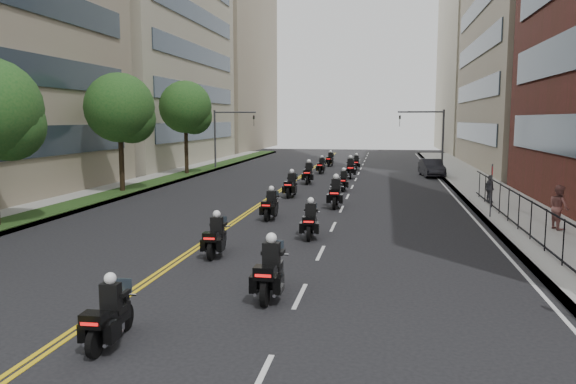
% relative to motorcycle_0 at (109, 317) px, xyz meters
% --- Properties ---
extents(ground, '(160.00, 160.00, 0.00)m').
position_rel_motorcycle_0_xyz_m(ground, '(0.30, -1.06, -0.61)').
color(ground, black).
rests_on(ground, ground).
extents(sidewalk_right, '(4.00, 90.00, 0.15)m').
position_rel_motorcycle_0_xyz_m(sidewalk_right, '(12.30, 23.94, -0.53)').
color(sidewalk_right, gray).
rests_on(sidewalk_right, ground).
extents(sidewalk_left, '(4.00, 90.00, 0.15)m').
position_rel_motorcycle_0_xyz_m(sidewalk_left, '(-11.70, 23.94, -0.53)').
color(sidewalk_left, gray).
rests_on(sidewalk_left, ground).
extents(grass_strip, '(2.00, 90.00, 0.04)m').
position_rel_motorcycle_0_xyz_m(grass_strip, '(-10.90, 23.94, -0.44)').
color(grass_strip, '#1C3814').
rests_on(grass_strip, sidewalk_left).
extents(building_right_tan, '(15.11, 28.00, 30.00)m').
position_rel_motorcycle_0_xyz_m(building_right_tan, '(21.77, 46.94, 14.39)').
color(building_right_tan, gray).
rests_on(building_right_tan, ground).
extents(building_right_far, '(15.00, 28.00, 26.00)m').
position_rel_motorcycle_0_xyz_m(building_right_far, '(21.80, 76.94, 12.39)').
color(building_right_far, '#A59E85').
rests_on(building_right_far, ground).
extents(building_left_mid, '(16.11, 28.00, 34.00)m').
position_rel_motorcycle_0_xyz_m(building_left_mid, '(-21.68, 46.94, 16.39)').
color(building_left_mid, '#A59E85').
rests_on(building_left_mid, ground).
extents(building_left_far, '(16.00, 28.00, 26.00)m').
position_rel_motorcycle_0_xyz_m(building_left_far, '(-21.70, 76.94, 12.39)').
color(building_left_far, gray).
rests_on(building_left_far, ground).
extents(iron_fence, '(0.05, 28.00, 1.50)m').
position_rel_motorcycle_0_xyz_m(iron_fence, '(11.30, 10.94, 0.29)').
color(iron_fence, black).
rests_on(iron_fence, sidewalk_right).
extents(street_trees, '(4.40, 38.40, 7.98)m').
position_rel_motorcycle_0_xyz_m(street_trees, '(-10.75, 17.54, 4.52)').
color(street_trees, '#322316').
rests_on(street_trees, ground).
extents(traffic_signal_right, '(4.09, 0.20, 5.60)m').
position_rel_motorcycle_0_xyz_m(traffic_signal_right, '(9.83, 40.94, 3.09)').
color(traffic_signal_right, '#3F3F44').
rests_on(traffic_signal_right, ground).
extents(traffic_signal_left, '(4.09, 0.20, 5.60)m').
position_rel_motorcycle_0_xyz_m(traffic_signal_left, '(-9.24, 40.94, 3.09)').
color(traffic_signal_left, '#3F3F44').
rests_on(traffic_signal_left, ground).
extents(motorcycle_0, '(0.49, 2.09, 1.54)m').
position_rel_motorcycle_0_xyz_m(motorcycle_0, '(0.00, 0.00, 0.00)').
color(motorcycle_0, black).
rests_on(motorcycle_0, ground).
extents(motorcycle_1, '(0.54, 2.36, 1.75)m').
position_rel_motorcycle_0_xyz_m(motorcycle_1, '(2.73, 3.68, 0.08)').
color(motorcycle_1, black).
rests_on(motorcycle_1, ground).
extents(motorcycle_2, '(0.50, 2.16, 1.59)m').
position_rel_motorcycle_0_xyz_m(motorcycle_2, '(-0.07, 7.94, 0.02)').
color(motorcycle_2, black).
rests_on(motorcycle_2, ground).
extents(motorcycle_3, '(0.53, 2.21, 1.63)m').
position_rel_motorcycle_0_xyz_m(motorcycle_3, '(2.79, 11.48, 0.04)').
color(motorcycle_3, black).
rests_on(motorcycle_3, ground).
extents(motorcycle_4, '(0.54, 2.17, 1.60)m').
position_rel_motorcycle_0_xyz_m(motorcycle_4, '(0.38, 15.35, 0.02)').
color(motorcycle_4, black).
rests_on(motorcycle_4, ground).
extents(motorcycle_5, '(0.57, 2.47, 1.83)m').
position_rel_motorcycle_0_xyz_m(motorcycle_5, '(3.13, 19.46, 0.11)').
color(motorcycle_5, black).
rests_on(motorcycle_5, ground).
extents(motorcycle_6, '(0.58, 2.33, 1.72)m').
position_rel_motorcycle_0_xyz_m(motorcycle_6, '(0.09, 23.12, 0.07)').
color(motorcycle_6, black).
rests_on(motorcycle_6, ground).
extents(motorcycle_7, '(0.49, 2.11, 1.56)m').
position_rel_motorcycle_0_xyz_m(motorcycle_7, '(3.04, 26.67, 0.01)').
color(motorcycle_7, black).
rests_on(motorcycle_7, ground).
extents(motorcycle_8, '(0.56, 2.45, 1.81)m').
position_rel_motorcycle_0_xyz_m(motorcycle_8, '(0.18, 30.47, 0.10)').
color(motorcycle_8, black).
rests_on(motorcycle_8, ground).
extents(motorcycle_9, '(0.63, 2.53, 1.87)m').
position_rel_motorcycle_0_xyz_m(motorcycle_9, '(3.01, 34.84, 0.13)').
color(motorcycle_9, black).
rests_on(motorcycle_9, ground).
extents(motorcycle_10, '(0.56, 2.17, 1.60)m').
position_rel_motorcycle_0_xyz_m(motorcycle_10, '(0.27, 38.45, 0.02)').
color(motorcycle_10, black).
rests_on(motorcycle_10, ground).
extents(motorcycle_11, '(0.50, 2.16, 1.60)m').
position_rel_motorcycle_0_xyz_m(motorcycle_11, '(3.12, 42.28, 0.02)').
color(motorcycle_11, black).
rests_on(motorcycle_11, ground).
extents(motorcycle_12, '(0.64, 2.19, 1.62)m').
position_rel_motorcycle_0_xyz_m(motorcycle_12, '(0.29, 46.29, 0.03)').
color(motorcycle_12, black).
rests_on(motorcycle_12, ground).
extents(parked_sedan, '(2.03, 4.57, 1.46)m').
position_rel_motorcycle_0_xyz_m(parked_sedan, '(9.60, 37.31, 0.12)').
color(parked_sedan, black).
rests_on(parked_sedan, ground).
extents(pedestrian_b, '(0.92, 1.06, 1.87)m').
position_rel_motorcycle_0_xyz_m(pedestrian_b, '(12.95, 14.25, 0.48)').
color(pedestrian_b, '#8A514B').
rests_on(pedestrian_b, sidewalk_right).
extents(pedestrian_c, '(0.61, 0.96, 1.53)m').
position_rel_motorcycle_0_xyz_m(pedestrian_c, '(11.50, 21.76, 0.31)').
color(pedestrian_c, '#3F3F47').
rests_on(pedestrian_c, sidewalk_right).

